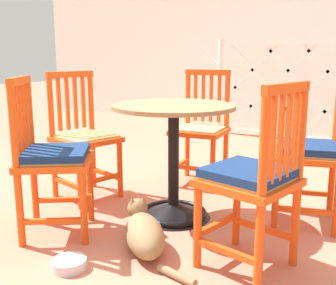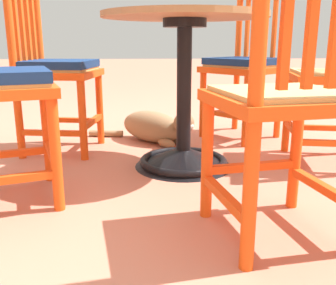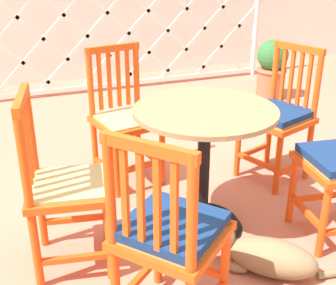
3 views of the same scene
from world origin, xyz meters
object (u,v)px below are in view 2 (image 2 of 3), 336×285
orange_chair_by_planter (55,71)px  tabby_cat (156,127)px  orange_chair_facing_out (244,67)px  pet_water_bowl (178,125)px  cafe_table (184,110)px  orange_chair_near_fence (287,101)px

orange_chair_by_planter → tabby_cat: 0.67m
orange_chair_facing_out → pet_water_bowl: bearing=-32.1°
tabby_cat → pet_water_bowl: tabby_cat is taller
cafe_table → orange_chair_near_fence: size_ratio=0.83×
orange_chair_by_planter → tabby_cat: orange_chair_by_planter is taller
orange_chair_near_fence → tabby_cat: (0.36, -1.20, -0.34)m
orange_chair_facing_out → orange_chair_by_planter: same height
orange_chair_by_planter → orange_chair_near_fence: bearing=130.6°
orange_chair_facing_out → orange_chair_by_planter: bearing=13.9°
orange_chair_by_planter → orange_chair_near_fence: same height
orange_chair_by_planter → orange_chair_facing_out: bearing=-166.1°
tabby_cat → pet_water_bowl: (-0.17, -0.38, -0.07)m
orange_chair_facing_out → pet_water_bowl: (0.39, -0.25, -0.42)m
cafe_table → pet_water_bowl: (-0.04, -0.85, -0.26)m
orange_chair_facing_out → orange_chair_near_fence: 1.35m
tabby_cat → orange_chair_by_planter: bearing=14.5°
orange_chair_near_fence → pet_water_bowl: (0.20, -1.58, -0.41)m
cafe_table → orange_chair_by_planter: orange_chair_by_planter is taller
orange_chair_facing_out → orange_chair_by_planter: (1.11, 0.27, 0.00)m
cafe_table → orange_chair_by_planter: 0.77m
tabby_cat → orange_chair_facing_out: bearing=-166.7°
orange_chair_by_planter → orange_chair_near_fence: (-0.91, 1.06, -0.01)m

